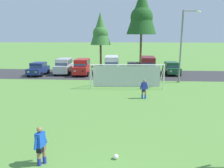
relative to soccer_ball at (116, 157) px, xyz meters
The scene contains 16 objects.
ground_plane 11.67m from the soccer_ball, 91.55° to the left, with size 400.00×400.00×0.00m, color #598C3D.
parking_lot_strip 21.38m from the soccer_ball, 90.84° to the left, with size 52.00×8.40×0.01m, color #333335.
soccer_ball is the anchor object (origin of this frame).
soccer_goal 13.66m from the soccer_ball, 88.09° to the left, with size 7.50×2.27×2.57m.
player_midfield_center 3.15m from the soccer_ball, 168.98° to the right, with size 0.33×0.71×1.64m.
player_defender_far 9.72m from the soccer_ball, 78.55° to the left, with size 0.75×0.34×1.64m.
parked_car_slot_far_left 23.44m from the soccer_ball, 119.86° to the left, with size 2.09×4.22×1.72m.
parked_car_slot_left 23.15m from the soccer_ball, 111.34° to the left, with size 2.25×4.66×2.16m.
parked_car_slot_center_left 21.70m from the soccer_ball, 105.20° to the left, with size 2.21×4.64×2.16m.
parked_car_slot_center 21.78m from the soccer_ball, 94.36° to the left, with size 2.41×4.91×2.52m.
parked_car_slot_center_right 21.10m from the soccer_ball, 86.24° to the left, with size 2.05×4.20×1.72m.
parked_car_slot_right 21.30m from the soccer_ball, 81.05° to the left, with size 2.39×4.90×2.52m.
parked_car_slot_far_right 23.05m from the soccer_ball, 73.05° to the left, with size 2.07×4.22×1.72m.
tree_left_edge 29.86m from the soccer_ball, 97.92° to the left, with size 3.46×3.46×9.22m.
tree_mid_left 31.28m from the soccer_ball, 84.44° to the left, with size 5.05×5.05×13.47m.
street_lamp 18.25m from the soccer_ball, 68.07° to the left, with size 2.00×0.32×7.99m.
Camera 1 is at (0.69, -4.98, 5.11)m, focal length 34.52 mm.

